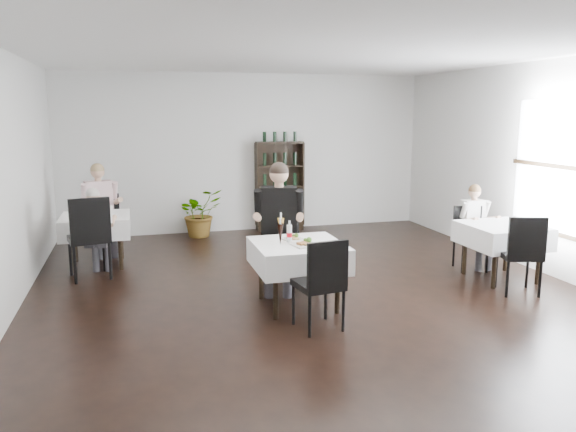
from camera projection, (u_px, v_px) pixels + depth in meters
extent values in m
plane|color=black|center=(322.00, 303.00, 6.79)|extent=(9.00, 9.00, 0.00)
plane|color=white|center=(325.00, 46.00, 6.24)|extent=(9.00, 9.00, 0.00)
plane|color=silver|center=(247.00, 153.00, 10.78)|extent=(7.00, 0.00, 7.00)
plane|color=silver|center=(573.00, 172.00, 7.43)|extent=(0.00, 9.00, 9.00)
cube|color=white|center=(572.00, 168.00, 7.41)|extent=(0.03, 2.20, 1.80)
cube|color=black|center=(565.00, 236.00, 7.58)|extent=(0.05, 2.30, 0.06)
cube|color=black|center=(280.00, 225.00, 11.02)|extent=(0.90, 0.28, 0.20)
cylinder|color=black|center=(276.00, 289.00, 6.20)|extent=(0.06, 0.06, 0.71)
cylinder|color=black|center=(261.00, 271.00, 6.89)|extent=(0.06, 0.06, 0.71)
cylinder|color=black|center=(338.00, 283.00, 6.39)|extent=(0.06, 0.06, 0.71)
cylinder|color=black|center=(317.00, 267.00, 7.08)|extent=(0.06, 0.06, 0.71)
cube|color=black|center=(298.00, 246.00, 6.57)|extent=(0.85, 0.85, 0.04)
cube|color=white|center=(298.00, 255.00, 6.59)|extent=(1.03, 1.03, 0.30)
cylinder|color=black|center=(70.00, 249.00, 7.97)|extent=(0.06, 0.06, 0.71)
cylinder|color=black|center=(75.00, 239.00, 8.62)|extent=(0.06, 0.06, 0.71)
cylinder|color=black|center=(120.00, 246.00, 8.15)|extent=(0.06, 0.06, 0.71)
cylinder|color=black|center=(121.00, 237.00, 8.80)|extent=(0.06, 0.06, 0.71)
cube|color=black|center=(95.00, 218.00, 8.32)|extent=(0.80, 0.80, 0.04)
cube|color=white|center=(96.00, 225.00, 8.34)|extent=(0.98, 0.98, 0.30)
cylinder|color=black|center=(495.00, 262.00, 7.30)|extent=(0.06, 0.06, 0.71)
cylinder|color=black|center=(465.00, 250.00, 7.94)|extent=(0.06, 0.06, 0.71)
cylinder|color=black|center=(539.00, 259.00, 7.48)|extent=(0.06, 0.06, 0.71)
cylinder|color=black|center=(506.00, 247.00, 8.12)|extent=(0.06, 0.06, 0.71)
cube|color=black|center=(503.00, 227.00, 7.64)|extent=(0.80, 0.80, 0.04)
cube|color=white|center=(502.00, 235.00, 7.66)|extent=(0.98, 0.98, 0.30)
imported|color=#295D20|center=(200.00, 213.00, 10.36)|extent=(1.01, 0.95, 0.89)
cylinder|color=black|center=(285.00, 276.00, 7.13)|extent=(0.04, 0.04, 0.45)
cylinder|color=black|center=(271.00, 269.00, 7.47)|extent=(0.04, 0.04, 0.45)
cylinder|color=black|center=(311.00, 272.00, 7.31)|extent=(0.04, 0.04, 0.45)
cylinder|color=black|center=(297.00, 265.00, 7.65)|extent=(0.04, 0.04, 0.45)
cube|color=black|center=(291.00, 252.00, 7.34)|extent=(0.53, 0.53, 0.07)
cube|color=black|center=(284.00, 229.00, 7.47)|extent=(0.45, 0.15, 0.49)
cylinder|color=black|center=(326.00, 300.00, 6.23)|extent=(0.04, 0.04, 0.45)
cylinder|color=black|center=(343.00, 311.00, 5.88)|extent=(0.04, 0.04, 0.45)
cylinder|color=black|center=(293.00, 304.00, 6.08)|extent=(0.04, 0.04, 0.45)
cylinder|color=black|center=(310.00, 316.00, 5.72)|extent=(0.04, 0.04, 0.45)
cube|color=black|center=(318.00, 285.00, 5.93)|extent=(0.52, 0.52, 0.07)
cube|color=black|center=(328.00, 265.00, 5.70)|extent=(0.46, 0.12, 0.49)
cylinder|color=black|center=(95.00, 245.00, 8.80)|extent=(0.03, 0.03, 0.44)
cylinder|color=black|center=(95.00, 240.00, 9.16)|extent=(0.03, 0.03, 0.44)
cylinder|color=black|center=(121.00, 243.00, 8.93)|extent=(0.03, 0.03, 0.44)
cylinder|color=black|center=(119.00, 238.00, 9.29)|extent=(0.03, 0.03, 0.44)
cube|color=black|center=(107.00, 226.00, 9.00)|extent=(0.48, 0.48, 0.07)
cube|color=black|center=(105.00, 209.00, 9.14)|extent=(0.44, 0.08, 0.48)
cylinder|color=black|center=(104.00, 254.00, 8.11)|extent=(0.04, 0.04, 0.53)
cylinder|color=black|center=(110.00, 261.00, 7.71)|extent=(0.04, 0.04, 0.53)
cylinder|color=black|center=(70.00, 257.00, 7.90)|extent=(0.04, 0.04, 0.53)
cylinder|color=black|center=(75.00, 265.00, 7.50)|extent=(0.04, 0.04, 0.53)
cube|color=black|center=(89.00, 238.00, 7.75)|extent=(0.63, 0.63, 0.08)
cube|color=black|center=(90.00, 219.00, 7.48)|extent=(0.53, 0.17, 0.57)
cylinder|color=black|center=(463.00, 259.00, 8.02)|extent=(0.03, 0.03, 0.42)
cylinder|color=black|center=(454.00, 253.00, 8.38)|extent=(0.03, 0.03, 0.42)
cylinder|color=black|center=(487.00, 259.00, 8.05)|extent=(0.03, 0.03, 0.42)
cylinder|color=black|center=(477.00, 252.00, 8.40)|extent=(0.03, 0.03, 0.42)
cube|color=black|center=(471.00, 240.00, 8.17)|extent=(0.49, 0.49, 0.06)
cube|color=black|center=(467.00, 221.00, 8.31)|extent=(0.42, 0.13, 0.45)
cylinder|color=black|center=(527.00, 270.00, 7.36)|extent=(0.04, 0.04, 0.47)
cylinder|color=black|center=(540.00, 279.00, 6.96)|extent=(0.04, 0.04, 0.47)
cylinder|color=black|center=(496.00, 270.00, 7.37)|extent=(0.04, 0.04, 0.47)
cylinder|color=black|center=(507.00, 279.00, 6.97)|extent=(0.04, 0.04, 0.47)
cube|color=black|center=(519.00, 255.00, 7.12)|extent=(0.58, 0.58, 0.07)
cube|color=black|center=(527.00, 237.00, 6.86)|extent=(0.46, 0.18, 0.51)
cube|color=#3F3E46|center=(270.00, 243.00, 7.09)|extent=(0.29, 0.51, 0.16)
cylinder|color=#3F3E46|center=(269.00, 276.00, 6.96)|extent=(0.13, 0.13, 0.56)
cube|color=#3F3E46|center=(288.00, 243.00, 7.09)|extent=(0.29, 0.51, 0.16)
cylinder|color=#3F3E46|center=(288.00, 276.00, 6.95)|extent=(0.13, 0.13, 0.56)
cube|color=black|center=(279.00, 211.00, 7.24)|extent=(0.51, 0.37, 0.63)
cylinder|color=tan|center=(257.00, 217.00, 6.94)|extent=(0.18, 0.37, 0.18)
cylinder|color=tan|center=(300.00, 217.00, 6.93)|extent=(0.18, 0.37, 0.18)
sphere|color=tan|center=(279.00, 174.00, 7.13)|extent=(0.24, 0.24, 0.24)
sphere|color=black|center=(279.00, 171.00, 7.12)|extent=(0.24, 0.24, 0.24)
cube|color=#3F3E46|center=(96.00, 222.00, 8.86)|extent=(0.25, 0.45, 0.14)
cylinder|color=#3F3E46|center=(100.00, 244.00, 8.76)|extent=(0.11, 0.11, 0.50)
cube|color=#3F3E46|center=(110.00, 220.00, 8.96)|extent=(0.25, 0.45, 0.14)
cylinder|color=#3F3E46|center=(114.00, 242.00, 8.86)|extent=(0.11, 0.11, 0.50)
cube|color=beige|center=(99.00, 198.00, 9.01)|extent=(0.46, 0.33, 0.56)
cylinder|color=tan|center=(87.00, 203.00, 8.66)|extent=(0.16, 0.33, 0.16)
cylinder|color=tan|center=(118.00, 201.00, 8.90)|extent=(0.16, 0.33, 0.16)
sphere|color=tan|center=(97.00, 172.00, 8.91)|extent=(0.22, 0.22, 0.22)
sphere|color=olive|center=(97.00, 170.00, 8.91)|extent=(0.22, 0.22, 0.22)
cube|color=#3F3E46|center=(104.00, 241.00, 7.91)|extent=(0.19, 0.38, 0.12)
cylinder|color=#3F3E46|center=(108.00, 257.00, 8.12)|extent=(0.10, 0.10, 0.43)
cube|color=#3F3E46|center=(92.00, 241.00, 7.90)|extent=(0.19, 0.38, 0.12)
cylinder|color=#3F3E46|center=(96.00, 257.00, 8.10)|extent=(0.10, 0.10, 0.43)
cube|color=silver|center=(94.00, 223.00, 7.69)|extent=(0.38, 0.25, 0.48)
cylinder|color=tan|center=(113.00, 221.00, 7.94)|extent=(0.12, 0.28, 0.14)
cylinder|color=tan|center=(84.00, 221.00, 7.90)|extent=(0.12, 0.28, 0.14)
sphere|color=tan|center=(92.00, 196.00, 7.64)|extent=(0.18, 0.18, 0.18)
sphere|color=beige|center=(92.00, 194.00, 7.63)|extent=(0.18, 0.18, 0.18)
cube|color=#3F3E46|center=(473.00, 237.00, 8.23)|extent=(0.14, 0.37, 0.12)
cylinder|color=#3F3E46|center=(479.00, 257.00, 8.13)|extent=(0.09, 0.09, 0.42)
cube|color=#3F3E46|center=(483.00, 236.00, 8.28)|extent=(0.14, 0.37, 0.12)
cylinder|color=#3F3E46|center=(489.00, 256.00, 8.19)|extent=(0.09, 0.09, 0.42)
cube|color=silver|center=(472.00, 216.00, 8.35)|extent=(0.35, 0.21, 0.47)
cylinder|color=tan|center=(471.00, 220.00, 8.08)|extent=(0.09, 0.27, 0.13)
cylinder|color=tan|center=(494.00, 219.00, 8.21)|extent=(0.09, 0.27, 0.13)
sphere|color=tan|center=(475.00, 192.00, 8.27)|extent=(0.18, 0.18, 0.18)
sphere|color=brown|center=(475.00, 190.00, 8.27)|extent=(0.18, 0.18, 0.18)
cube|color=white|center=(293.00, 239.00, 6.72)|extent=(0.28, 0.28, 0.02)
cube|color=brown|center=(291.00, 238.00, 6.69)|extent=(0.11, 0.11, 0.02)
sphere|color=#38671B|center=(296.00, 235.00, 6.76)|extent=(0.05, 0.05, 0.05)
cube|color=brown|center=(296.00, 239.00, 6.67)|extent=(0.08, 0.07, 0.02)
cube|color=white|center=(305.00, 245.00, 6.44)|extent=(0.33, 0.33, 0.02)
cube|color=brown|center=(302.00, 243.00, 6.40)|extent=(0.14, 0.13, 0.03)
sphere|color=#38671B|center=(309.00, 240.00, 6.49)|extent=(0.07, 0.07, 0.07)
cube|color=brown|center=(308.00, 244.00, 6.38)|extent=(0.11, 0.09, 0.02)
cone|color=black|center=(280.00, 235.00, 6.44)|extent=(0.07, 0.07, 0.25)
cylinder|color=silver|center=(280.00, 221.00, 6.41)|extent=(0.02, 0.02, 0.06)
cone|color=#BF8A31|center=(281.00, 230.00, 6.63)|extent=(0.08, 0.08, 0.28)
cylinder|color=silver|center=(281.00, 215.00, 6.60)|extent=(0.02, 0.02, 0.07)
cylinder|color=silver|center=(289.00, 234.00, 6.59)|extent=(0.06, 0.06, 0.21)
cylinder|color=#B70A15|center=(289.00, 235.00, 6.59)|extent=(0.07, 0.07, 0.05)
cylinder|color=silver|center=(289.00, 223.00, 6.56)|extent=(0.02, 0.02, 0.05)
cube|color=black|center=(331.00, 244.00, 6.50)|extent=(0.21, 0.19, 0.01)
cylinder|color=silver|center=(329.00, 243.00, 6.49)|extent=(0.09, 0.17, 0.01)
cylinder|color=silver|center=(332.00, 243.00, 6.50)|extent=(0.10, 0.16, 0.01)
cylinder|color=black|center=(514.00, 220.00, 7.73)|extent=(0.05, 0.05, 0.10)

